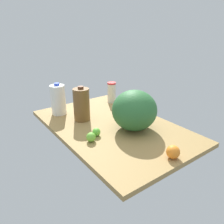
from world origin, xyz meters
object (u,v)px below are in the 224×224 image
Objects in this scene: tumbler_cup at (112,92)px; lime_by_jug at (91,137)px; milk_jug at (58,100)px; orange_beside_bowl at (173,152)px; watermelon at (134,110)px; lime_far_back at (96,132)px; chocolate_milk_jug at (82,104)px.

lime_by_jug is at bearing 134.01° from tumbler_cup.
milk_jug is 99.03cm from orange_beside_bowl.
orange_beside_bowl is at bearing 170.56° from watermelon.
watermelon is 1.63× the size of tumbler_cup.
tumbler_cup is 3.17× the size of lime_by_jug.
tumbler_cup is 2.51× the size of orange_beside_bowl.
milk_jug reaches higher than tumbler_cup.
milk_jug is at bearing 4.71° from lime_far_back.
lime_by_jug is at bearing 123.00° from lime_far_back.
chocolate_milk_jug reaches higher than milk_jug.
chocolate_milk_jug reaches higher than lime_far_back.
orange_beside_bowl is at bearing -156.72° from lime_far_back.
chocolate_milk_jug is 4.87× the size of lime_far_back.
watermelon reaches higher than chocolate_milk_jug.
watermelon is 1.16× the size of chocolate_milk_jug.
milk_jug is (21.44, 9.25, -0.37)cm from chocolate_milk_jug.
chocolate_milk_jug reaches higher than tumbler_cup.
milk_jug reaches higher than lime_far_back.
chocolate_milk_jug is at bearing 31.23° from watermelon.
lime_far_back is (-47.32, 46.82, -6.73)cm from tumbler_cup.
orange_beside_bowl is (-39.33, 6.54, -10.08)cm from watermelon.
tumbler_cup is at bearing -44.69° from lime_far_back.
tumbler_cup is 0.74× the size of milk_jug.
watermelon is 4.08× the size of orange_beside_bowl.
chocolate_milk_jug reaches higher than lime_by_jug.
lime_by_jug is at bearing 32.34° from orange_beside_bowl.
tumbler_cup is 3.49× the size of lime_far_back.
orange_beside_bowl is (-74.30, -14.67, -8.58)cm from chocolate_milk_jug.
lime_far_back is 0.72× the size of orange_beside_bowl.
orange_beside_bowl is 1.26× the size of lime_by_jug.
tumbler_cup is 74.58cm from lime_by_jug.
tumbler_cup is 0.72× the size of chocolate_milk_jug.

